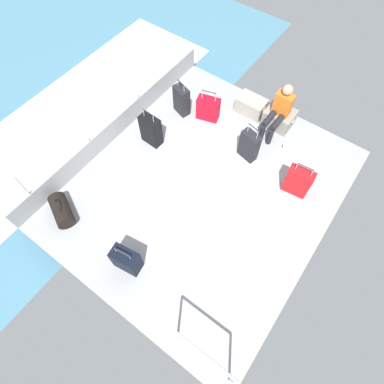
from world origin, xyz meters
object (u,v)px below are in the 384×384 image
at_px(suitcase_3, 151,130).
at_px(paper_cup, 285,147).
at_px(cargo_crate_1, 279,118).
at_px(suitcase_4, 182,100).
at_px(cargo_crate_0, 251,106).
at_px(passenger_seated, 279,110).
at_px(suitcase_2, 249,146).
at_px(suitcase_5, 208,109).
at_px(duffel_bag, 62,210).
at_px(suitcase_1, 126,260).
at_px(suitcase_0, 298,181).

bearing_deg(suitcase_3, paper_cup, 31.84).
relative_size(cargo_crate_1, paper_cup, 6.09).
distance_m(suitcase_4, paper_cup, 2.31).
height_order(cargo_crate_0, paper_cup, cargo_crate_0).
bearing_deg(suitcase_4, passenger_seated, 21.62).
relative_size(cargo_crate_0, passenger_seated, 0.59).
relative_size(suitcase_2, suitcase_3, 1.02).
distance_m(cargo_crate_1, suitcase_5, 1.47).
bearing_deg(paper_cup, duffel_bag, -124.45).
xyz_separation_m(cargo_crate_0, passenger_seated, (0.64, -0.13, 0.37)).
bearing_deg(suitcase_3, suitcase_2, 24.97).
bearing_deg(suitcase_5, cargo_crate_0, 45.83).
distance_m(cargo_crate_0, cargo_crate_1, 0.64).
height_order(cargo_crate_1, suitcase_1, suitcase_1).
height_order(cargo_crate_0, passenger_seated, passenger_seated).
height_order(suitcase_3, suitcase_5, suitcase_3).
relative_size(suitcase_2, duffel_bag, 1.25).
relative_size(suitcase_4, paper_cup, 7.92).
distance_m(cargo_crate_1, suitcase_0, 1.62).
bearing_deg(passenger_seated, duffel_bag, -117.46).
distance_m(cargo_crate_0, suitcase_1, 4.06).
bearing_deg(passenger_seated, cargo_crate_0, 168.81).
relative_size(cargo_crate_1, duffel_bag, 0.90).
distance_m(cargo_crate_0, suitcase_2, 1.18).
bearing_deg(suitcase_5, suitcase_1, -76.89).
height_order(suitcase_2, suitcase_4, suitcase_2).
height_order(passenger_seated, duffel_bag, passenger_seated).
xyz_separation_m(cargo_crate_0, suitcase_4, (-1.19, -0.85, 0.14)).
bearing_deg(suitcase_1, suitcase_5, 103.11).
xyz_separation_m(passenger_seated, suitcase_4, (-1.83, -0.72, -0.23)).
bearing_deg(suitcase_1, cargo_crate_0, 92.04).
xyz_separation_m(passenger_seated, duffel_bag, (-2.04, -3.92, -0.40)).
distance_m(suitcase_4, suitcase_5, 0.58).
bearing_deg(passenger_seated, suitcase_0, -46.43).
relative_size(cargo_crate_0, suitcase_1, 1.00).
bearing_deg(suitcase_0, paper_cup, 128.03).
height_order(cargo_crate_0, suitcase_0, suitcase_0).
bearing_deg(cargo_crate_0, suitcase_4, -144.40).
xyz_separation_m(suitcase_2, duffel_bag, (-1.95, -3.01, -0.17)).
xyz_separation_m(cargo_crate_1, suitcase_5, (-1.28, -0.72, 0.07)).
relative_size(suitcase_4, duffel_bag, 1.17).
relative_size(suitcase_2, suitcase_4, 1.07).
xyz_separation_m(cargo_crate_0, suitcase_1, (0.14, -4.06, 0.08)).
relative_size(suitcase_1, paper_cup, 6.28).
distance_m(cargo_crate_0, paper_cup, 1.17).
bearing_deg(suitcase_5, paper_cup, 7.22).
xyz_separation_m(cargo_crate_0, paper_cup, (1.07, -0.45, -0.13)).
xyz_separation_m(passenger_seated, paper_cup, (0.43, -0.32, -0.50)).
bearing_deg(cargo_crate_0, suitcase_2, -61.93).
bearing_deg(suitcase_4, duffel_bag, -93.73).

